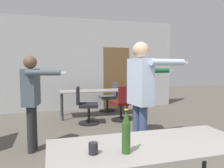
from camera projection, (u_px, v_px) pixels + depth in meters
name	position (u px, v px, depth m)	size (l,w,h in m)	color
back_wall	(85.00, 65.00, 7.14)	(6.28, 0.12, 2.95)	#B2B5B7
conference_table_near	(151.00, 151.00, 1.97)	(1.82, 0.76, 0.74)	gray
conference_table_far	(97.00, 93.00, 6.22)	(2.12, 0.66, 0.74)	gray
person_far_watching	(32.00, 94.00, 3.62)	(0.70, 0.67, 1.61)	#28282D
person_right_polo	(140.00, 89.00, 4.38)	(0.80, 0.56, 1.62)	#3D4C75
person_left_plaid	(141.00, 89.00, 3.22)	(0.87, 0.57, 1.79)	#3D4C75
office_chair_near_pushed	(86.00, 107.00, 5.40)	(0.59, 0.54, 0.92)	black
office_chair_mid_tucked	(110.00, 98.00, 6.95)	(0.56, 0.52, 0.90)	black
office_chair_side_rolled	(122.00, 105.00, 5.67)	(0.54, 0.60, 0.93)	black
beer_bottle	(126.00, 133.00, 1.74)	(0.07, 0.07, 0.36)	#2D511E
drink_cup	(93.00, 148.00, 1.74)	(0.08, 0.08, 0.09)	#232328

